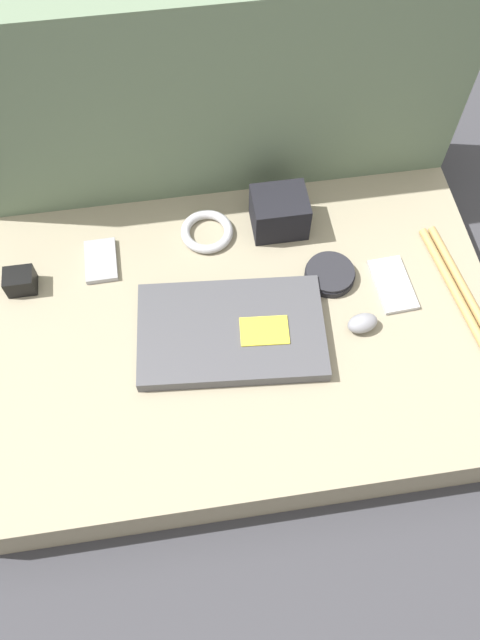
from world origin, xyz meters
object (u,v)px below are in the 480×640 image
Objects in this scene: computer_mouse at (362,323)px; speaker_puck at (330,274)px; phone_silver at (101,261)px; camera_pouch at (279,212)px; charger_brick at (20,281)px; laptop at (231,331)px; phone_black at (393,284)px.

speaker_puck is at bearing 96.96° from computer_mouse.
speaker_puck is at bearing -13.88° from phone_silver.
speaker_puck is at bearing -61.54° from camera_pouch.
charger_brick reaches higher than phone_silver.
speaker_puck is 0.99× the size of phone_silver.
laptop is at bearing -118.71° from camera_pouch.
camera_pouch is (-0.20, 0.18, 0.04)m from phone_black.
camera_pouch is at bearing 66.17° from laptop.
charger_brick is at bearing 173.79° from speaker_puck.
computer_mouse is 0.63× the size of phone_silver.
phone_black is at bearing -42.56° from camera_pouch.
laptop is 2.86× the size of phone_black.
phone_black is (0.57, -0.14, -0.00)m from phone_silver.
computer_mouse is 0.29m from camera_pouch.
phone_black is (0.08, 0.08, -0.01)m from computer_mouse.
charger_brick reaches higher than laptop.
laptop is 0.25m from computer_mouse.
speaker_puck reaches higher than phone_black.
camera_pouch reaches higher than phone_black.
phone_silver is (-0.24, 0.20, -0.01)m from laptop.
phone_silver is at bearing 144.24° from laptop.
laptop reaches higher than phone_black.
computer_mouse reaches higher than phone_silver.
charger_brick is at bearing 168.75° from phone_black.
phone_black is at bearing -17.58° from speaker_puck.
phone_silver is 0.38m from camera_pouch.
phone_silver is 0.59m from phone_black.
computer_mouse is 1.13× the size of charger_brick.
phone_silver is at bearing 162.95° from phone_black.
laptop is 3.28× the size of camera_pouch.
computer_mouse is 0.54m from phone_silver.
camera_pouch is at bearing 103.80° from computer_mouse.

